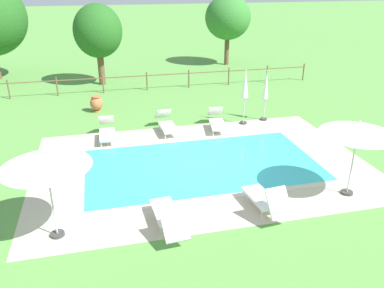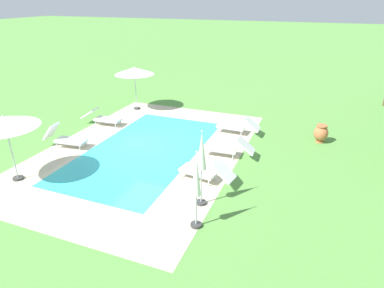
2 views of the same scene
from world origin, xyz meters
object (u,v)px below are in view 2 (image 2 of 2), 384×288
object	(u,v)px
sun_lounger_north_near_steps	(237,126)
sun_lounger_north_mid	(102,118)
sun_lounger_south_near_corner	(206,171)
sun_lounger_north_far	(228,148)
patio_umbrella_closed_row_west	(202,156)
patio_umbrella_open_foreground	(4,122)
patio_umbrella_closed_row_mid_west	(196,180)
sun_lounger_north_end	(65,138)
patio_umbrella_open_by_bench	(134,71)
terracotta_urn_near_fence	(321,133)

from	to	relation	value
sun_lounger_north_near_steps	sun_lounger_north_mid	world-z (taller)	sun_lounger_north_near_steps
sun_lounger_south_near_corner	sun_lounger_north_far	bearing A→B (deg)	174.86
sun_lounger_north_near_steps	patio_umbrella_closed_row_west	xyz separation A→B (m)	(5.99, 0.39, 1.28)
sun_lounger_north_far	sun_lounger_north_mid	bearing A→B (deg)	-99.92
patio_umbrella_open_foreground	patio_umbrella_closed_row_mid_west	xyz separation A→B (m)	(0.15, 6.74, -0.65)
sun_lounger_north_end	patio_umbrella_open_foreground	bearing A→B (deg)	6.25
sun_lounger_north_near_steps	patio_umbrella_closed_row_mid_west	size ratio (longest dim) A/B	0.86
sun_lounger_north_mid	sun_lounger_south_near_corner	size ratio (longest dim) A/B	1.01
patio_umbrella_closed_row_mid_west	patio_umbrella_closed_row_west	bearing A→B (deg)	-167.32
sun_lounger_south_near_corner	patio_umbrella_closed_row_mid_west	world-z (taller)	patio_umbrella_closed_row_mid_west
patio_umbrella_closed_row_west	patio_umbrella_open_by_bench	bearing A→B (deg)	-138.66
patio_umbrella_closed_row_west	terracotta_urn_near_fence	size ratio (longest dim) A/B	3.05
sun_lounger_north_near_steps	sun_lounger_north_end	world-z (taller)	sun_lounger_north_end
patio_umbrella_closed_row_west	patio_umbrella_closed_row_mid_west	world-z (taller)	patio_umbrella_closed_row_west
patio_umbrella_open_by_bench	patio_umbrella_closed_row_west	world-z (taller)	patio_umbrella_closed_row_west
terracotta_urn_near_fence	sun_lounger_north_far	bearing A→B (deg)	-50.04
sun_lounger_north_far	patio_umbrella_closed_row_mid_west	bearing A→B (deg)	4.74
sun_lounger_north_far	sun_lounger_north_end	xyz separation A→B (m)	(1.61, -6.67, 0.02)
patio_umbrella_open_by_bench	terracotta_urn_near_fence	size ratio (longest dim) A/B	2.99
sun_lounger_north_mid	patio_umbrella_open_by_bench	size ratio (longest dim) A/B	0.86
sun_lounger_north_far	patio_umbrella_closed_row_mid_west	world-z (taller)	patio_umbrella_closed_row_mid_west
sun_lounger_north_mid	sun_lounger_north_far	bearing A→B (deg)	80.08
sun_lounger_north_mid	terracotta_urn_near_fence	world-z (taller)	terracotta_urn_near_fence
sun_lounger_north_mid	patio_umbrella_closed_row_mid_west	distance (m)	9.26
sun_lounger_north_end	patio_umbrella_closed_row_west	size ratio (longest dim) A/B	0.78
sun_lounger_north_mid	sun_lounger_north_end	world-z (taller)	sun_lounger_north_end
patio_umbrella_closed_row_mid_west	sun_lounger_north_near_steps	bearing A→B (deg)	-174.87
patio_umbrella_closed_row_mid_west	terracotta_urn_near_fence	bearing A→B (deg)	157.94
terracotta_urn_near_fence	patio_umbrella_closed_row_west	bearing A→B (deg)	-27.13
sun_lounger_north_near_steps	patio_umbrella_open_by_bench	distance (m)	6.64
sun_lounger_north_far	terracotta_urn_near_fence	world-z (taller)	sun_lounger_north_far
sun_lounger_north_end	patio_umbrella_closed_row_west	bearing A→B (deg)	74.42
sun_lounger_north_near_steps	sun_lounger_south_near_corner	bearing A→B (deg)	0.75
patio_umbrella_closed_row_west	patio_umbrella_closed_row_mid_west	bearing A→B (deg)	12.68
sun_lounger_north_mid	patio_umbrella_open_by_bench	xyz separation A→B (m)	(-2.82, 0.31, 1.79)
sun_lounger_north_far	sun_lounger_north_near_steps	bearing A→B (deg)	-174.15
sun_lounger_south_near_corner	terracotta_urn_near_fence	distance (m)	6.14
sun_lounger_north_mid	sun_lounger_north_end	xyz separation A→B (m)	(2.79, 0.11, 0.03)
sun_lounger_north_end	terracotta_urn_near_fence	world-z (taller)	sun_lounger_north_end
sun_lounger_north_far	patio_umbrella_open_foreground	size ratio (longest dim) A/B	0.84
patio_umbrella_closed_row_west	patio_umbrella_closed_row_mid_west	xyz separation A→B (m)	(1.08, 0.24, -0.17)
sun_lounger_north_near_steps	patio_umbrella_open_by_bench	bearing A→B (deg)	-103.77
patio_umbrella_open_foreground	patio_umbrella_closed_row_west	bearing A→B (deg)	98.17
sun_lounger_north_end	terracotta_urn_near_fence	bearing A→B (deg)	113.85
sun_lounger_south_near_corner	patio_umbrella_closed_row_mid_west	size ratio (longest dim) A/B	0.88
sun_lounger_north_near_steps	patio_umbrella_open_by_bench	xyz separation A→B (m)	(-1.52, -6.22, 1.78)
patio_umbrella_open_by_bench	patio_umbrella_closed_row_mid_west	world-z (taller)	patio_umbrella_open_by_bench
patio_umbrella_open_foreground	terracotta_urn_near_fence	world-z (taller)	patio_umbrella_open_foreground
patio_umbrella_open_by_bench	sun_lounger_north_mid	bearing A→B (deg)	-6.18
patio_umbrella_closed_row_west	sun_lounger_north_far	bearing A→B (deg)	-177.76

